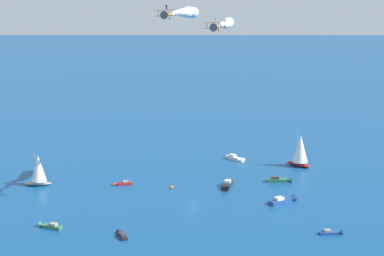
{
  "coord_description": "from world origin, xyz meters",
  "views": [
    {
      "loc": [
        -129.57,
        119.04,
        63.07
      ],
      "look_at": [
        -0.42,
        0.6,
        24.41
      ],
      "focal_mm": 55.77,
      "sensor_mm": 36.0,
      "label": 1
    }
  ],
  "objects_px": {
    "marker_buoy": "(172,187)",
    "biplane_lead": "(215,26)",
    "motorboat_ahead": "(49,226)",
    "motorboat_mid_cluster": "(236,158)",
    "motorboat_inshore": "(122,184)",
    "motorboat_near_centre": "(121,235)",
    "motorboat_far_stbd": "(280,180)",
    "motorboat_outer_ring_a": "(284,200)",
    "sailboat_far_port": "(300,150)",
    "biplane_wingman": "(167,14)",
    "wingwalker_wingman": "(166,7)",
    "wingwalker_lead": "(215,19)",
    "motorboat_trailing": "(227,186)",
    "sailboat_offshore": "(38,170)"
  },
  "relations": [
    {
      "from": "marker_buoy",
      "to": "biplane_lead",
      "type": "bearing_deg",
      "value": 175.62
    },
    {
      "from": "motorboat_ahead",
      "to": "motorboat_mid_cluster",
      "type": "height_order",
      "value": "motorboat_mid_cluster"
    },
    {
      "from": "motorboat_inshore",
      "to": "motorboat_ahead",
      "type": "height_order",
      "value": "motorboat_ahead"
    },
    {
      "from": "motorboat_near_centre",
      "to": "motorboat_inshore",
      "type": "distance_m",
      "value": 45.23
    },
    {
      "from": "motorboat_far_stbd",
      "to": "motorboat_outer_ring_a",
      "type": "bearing_deg",
      "value": 132.01
    },
    {
      "from": "sailboat_far_port",
      "to": "motorboat_inshore",
      "type": "height_order",
      "value": "sailboat_far_port"
    },
    {
      "from": "motorboat_mid_cluster",
      "to": "biplane_wingman",
      "type": "bearing_deg",
      "value": 112.56
    },
    {
      "from": "motorboat_near_centre",
      "to": "motorboat_far_stbd",
      "type": "relative_size",
      "value": 0.79
    },
    {
      "from": "biplane_wingman",
      "to": "wingwalker_wingman",
      "type": "xyz_separation_m",
      "value": [
        0.08,
        0.07,
        2.15
      ]
    },
    {
      "from": "sailboat_far_port",
      "to": "marker_buoy",
      "type": "bearing_deg",
      "value": 76.55
    },
    {
      "from": "motorboat_far_stbd",
      "to": "motorboat_outer_ring_a",
      "type": "xyz_separation_m",
      "value": [
        -14.39,
        15.97,
        0.06
      ]
    },
    {
      "from": "wingwalker_lead",
      "to": "biplane_wingman",
      "type": "relative_size",
      "value": 0.26
    },
    {
      "from": "motorboat_far_stbd",
      "to": "motorboat_inshore",
      "type": "xyz_separation_m",
      "value": [
        34.48,
        42.8,
        -0.19
      ]
    },
    {
      "from": "motorboat_far_stbd",
      "to": "wingwalker_lead",
      "type": "xyz_separation_m",
      "value": [
        -1.81,
        34.41,
        56.19
      ]
    },
    {
      "from": "motorboat_far_stbd",
      "to": "motorboat_ahead",
      "type": "bearing_deg",
      "value": 78.46
    },
    {
      "from": "motorboat_far_stbd",
      "to": "motorboat_outer_ring_a",
      "type": "height_order",
      "value": "motorboat_outer_ring_a"
    },
    {
      "from": "motorboat_trailing",
      "to": "motorboat_ahead",
      "type": "distance_m",
      "value": 62.84
    },
    {
      "from": "biplane_wingman",
      "to": "wingwalker_wingman",
      "type": "bearing_deg",
      "value": 41.54
    },
    {
      "from": "sailboat_far_port",
      "to": "motorboat_ahead",
      "type": "bearing_deg",
      "value": 84.9
    },
    {
      "from": "motorboat_far_stbd",
      "to": "sailboat_far_port",
      "type": "bearing_deg",
      "value": -70.15
    },
    {
      "from": "motorboat_trailing",
      "to": "wingwalker_lead",
      "type": "distance_m",
      "value": 59.21
    },
    {
      "from": "motorboat_far_stbd",
      "to": "wingwalker_wingman",
      "type": "bearing_deg",
      "value": 80.07
    },
    {
      "from": "motorboat_trailing",
      "to": "motorboat_ahead",
      "type": "xyz_separation_m",
      "value": [
        8.4,
        62.28,
        -0.16
      ]
    },
    {
      "from": "motorboat_trailing",
      "to": "motorboat_outer_ring_a",
      "type": "bearing_deg",
      "value": -173.72
    },
    {
      "from": "marker_buoy",
      "to": "biplane_wingman",
      "type": "xyz_separation_m",
      "value": [
        -12.44,
        11.9,
        57.75
      ]
    },
    {
      "from": "motorboat_near_centre",
      "to": "marker_buoy",
      "type": "distance_m",
      "value": 43.0
    },
    {
      "from": "motorboat_outer_ring_a",
      "to": "marker_buoy",
      "type": "relative_size",
      "value": 4.6
    },
    {
      "from": "motorboat_mid_cluster",
      "to": "biplane_wingman",
      "type": "distance_m",
      "value": 81.85
    },
    {
      "from": "wingwalker_lead",
      "to": "motorboat_ahead",
      "type": "bearing_deg",
      "value": 68.45
    },
    {
      "from": "sailboat_offshore",
      "to": "motorboat_mid_cluster",
      "type": "distance_m",
      "value": 76.93
    },
    {
      "from": "marker_buoy",
      "to": "biplane_lead",
      "type": "xyz_separation_m",
      "value": [
        -22.06,
        1.69,
        54.29
      ]
    },
    {
      "from": "wingwalker_lead",
      "to": "motorboat_far_stbd",
      "type": "bearing_deg",
      "value": -86.99
    },
    {
      "from": "biplane_lead",
      "to": "wingwalker_lead",
      "type": "xyz_separation_m",
      "value": [
        0.08,
        0.07,
        2.19
      ]
    },
    {
      "from": "wingwalker_lead",
      "to": "wingwalker_wingman",
      "type": "xyz_separation_m",
      "value": [
        9.62,
        10.21,
        3.42
      ]
    },
    {
      "from": "motorboat_far_stbd",
      "to": "wingwalker_wingman",
      "type": "distance_m",
      "value": 74.87
    },
    {
      "from": "sailboat_far_port",
      "to": "biplane_wingman",
      "type": "height_order",
      "value": "biplane_wingman"
    },
    {
      "from": "sailboat_far_port",
      "to": "biplane_lead",
      "type": "height_order",
      "value": "biplane_lead"
    },
    {
      "from": "biplane_lead",
      "to": "motorboat_trailing",
      "type": "bearing_deg",
      "value": -57.9
    },
    {
      "from": "sailboat_far_port",
      "to": "sailboat_offshore",
      "type": "xyz_separation_m",
      "value": [
        45.89,
        84.49,
        -0.75
      ]
    },
    {
      "from": "motorboat_mid_cluster",
      "to": "marker_buoy",
      "type": "distance_m",
      "value": 43.1
    },
    {
      "from": "motorboat_mid_cluster",
      "to": "motorboat_outer_ring_a",
      "type": "bearing_deg",
      "value": 150.4
    },
    {
      "from": "motorboat_ahead",
      "to": "sailboat_offshore",
      "type": "bearing_deg",
      "value": -24.56
    },
    {
      "from": "motorboat_ahead",
      "to": "marker_buoy",
      "type": "relative_size",
      "value": 3.41
    },
    {
      "from": "sailboat_offshore",
      "to": "wingwalker_lead",
      "type": "distance_m",
      "value": 80.93
    },
    {
      "from": "wingwalker_lead",
      "to": "sailboat_offshore",
      "type": "bearing_deg",
      "value": 28.14
    },
    {
      "from": "sailboat_offshore",
      "to": "wingwalker_wingman",
      "type": "relative_size",
      "value": 7.84
    },
    {
      "from": "biplane_lead",
      "to": "motorboat_far_stbd",
      "type": "bearing_deg",
      "value": -86.85
    },
    {
      "from": "motorboat_near_centre",
      "to": "sailboat_offshore",
      "type": "height_order",
      "value": "sailboat_offshore"
    },
    {
      "from": "motorboat_ahead",
      "to": "biplane_wingman",
      "type": "bearing_deg",
      "value": -103.6
    },
    {
      "from": "motorboat_mid_cluster",
      "to": "wingwalker_lead",
      "type": "height_order",
      "value": "wingwalker_lead"
    }
  ]
}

